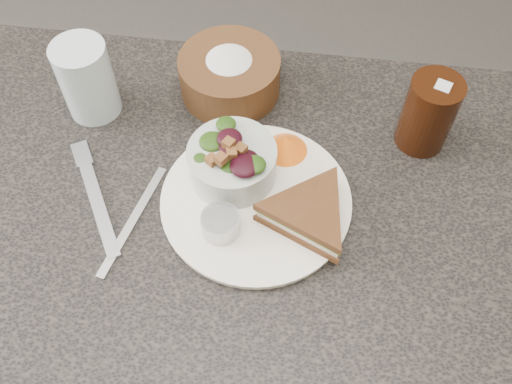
{
  "coord_description": "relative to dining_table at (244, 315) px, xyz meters",
  "views": [
    {
      "loc": [
        0.08,
        -0.41,
        1.45
      ],
      "look_at": [
        0.02,
        0.03,
        0.78
      ],
      "focal_mm": 40.0,
      "sensor_mm": 36.0,
      "label": 1
    }
  ],
  "objects": [
    {
      "name": "water_glass",
      "position": [
        -0.26,
        0.18,
        0.44
      ],
      "size": [
        0.09,
        0.09,
        0.13
      ],
      "primitive_type": "cylinder",
      "rotation": [
        0.0,
        0.0,
        0.08
      ],
      "color": "silver",
      "rests_on": "dining_table"
    },
    {
      "name": "dinner_plate",
      "position": [
        0.02,
        0.03,
        0.38
      ],
      "size": [
        0.27,
        0.27,
        0.01
      ],
      "primitive_type": "cylinder",
      "color": "white",
      "rests_on": "dining_table"
    },
    {
      "name": "floor",
      "position": [
        0.0,
        0.0,
        -0.38
      ],
      "size": [
        6.0,
        6.0,
        0.0
      ],
      "primitive_type": "plane",
      "color": "#3D3B39",
      "rests_on": "ground"
    },
    {
      "name": "orange_wedge",
      "position": [
        0.05,
        0.12,
        0.4
      ],
      "size": [
        0.1,
        0.1,
        0.03
      ],
      "primitive_type": "cone",
      "rotation": [
        0.0,
        0.0,
        0.94
      ],
      "color": "orange",
      "rests_on": "dinner_plate"
    },
    {
      "name": "knife",
      "position": [
        -0.15,
        -0.03,
        0.38
      ],
      "size": [
        0.06,
        0.19,
        0.0
      ],
      "primitive_type": "cube",
      "rotation": [
        0.0,
        0.0,
        -0.23
      ],
      "color": "#AEAFB2",
      "rests_on": "dining_table"
    },
    {
      "name": "sandwich",
      "position": [
        0.1,
        -0.0,
        0.41
      ],
      "size": [
        0.2,
        0.2,
        0.04
      ],
      "primitive_type": null,
      "rotation": [
        0.0,
        0.0,
        -0.42
      ],
      "color": "#513019",
      "rests_on": "dinner_plate"
    },
    {
      "name": "bread_basket",
      "position": [
        -0.05,
        0.24,
        0.42
      ],
      "size": [
        0.19,
        0.19,
        0.09
      ],
      "primitive_type": null,
      "rotation": [
        0.0,
        0.0,
        0.2
      ],
      "color": "brown",
      "rests_on": "dining_table"
    },
    {
      "name": "dressing_ramekin",
      "position": [
        -0.02,
        -0.03,
        0.4
      ],
      "size": [
        0.06,
        0.06,
        0.03
      ],
      "primitive_type": "cylinder",
      "rotation": [
        0.0,
        0.0,
        0.19
      ],
      "color": "#AAABAE",
      "rests_on": "dinner_plate"
    },
    {
      "name": "salad_bowl",
      "position": [
        -0.02,
        0.07,
        0.42
      ],
      "size": [
        0.15,
        0.15,
        0.07
      ],
      "primitive_type": null,
      "rotation": [
        0.0,
        0.0,
        0.16
      ],
      "color": "#AEBAB4",
      "rests_on": "dinner_plate"
    },
    {
      "name": "dining_table",
      "position": [
        0.0,
        0.0,
        0.0
      ],
      "size": [
        1.0,
        0.7,
        0.75
      ],
      "primitive_type": "cube",
      "color": "black",
      "rests_on": "floor"
    },
    {
      "name": "fork",
      "position": [
        -0.21,
        -0.0,
        0.38
      ],
      "size": [
        0.11,
        0.18,
        0.01
      ],
      "primitive_type": "cube",
      "rotation": [
        0.0,
        0.0,
        0.53
      ],
      "color": "#9EA4AC",
      "rests_on": "dining_table"
    },
    {
      "name": "cola_glass",
      "position": [
        0.26,
        0.18,
        0.44
      ],
      "size": [
        0.1,
        0.1,
        0.13
      ],
      "primitive_type": null,
      "rotation": [
        0.0,
        0.0,
        -0.39
      ],
      "color": "black",
      "rests_on": "dining_table"
    }
  ]
}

